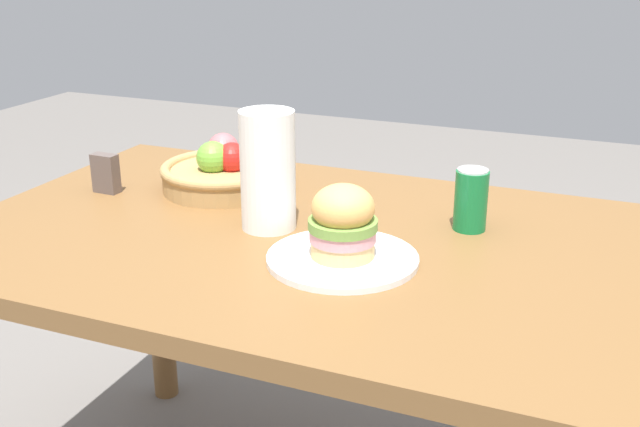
{
  "coord_description": "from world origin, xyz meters",
  "views": [
    {
      "loc": [
        0.57,
        -1.29,
        1.31
      ],
      "look_at": [
        0.05,
        -0.03,
        0.81
      ],
      "focal_mm": 43.0,
      "sensor_mm": 36.0,
      "label": 1
    }
  ],
  "objects_px": {
    "plate": "(342,259)",
    "sandwich": "(343,222)",
    "fruit_basket": "(223,172)",
    "napkin_holder": "(106,173)",
    "paper_towel_roll": "(268,171)",
    "soda_can": "(471,200)"
  },
  "relations": [
    {
      "from": "fruit_basket",
      "to": "plate",
      "type": "bearing_deg",
      "value": -35.39
    },
    {
      "from": "sandwich",
      "to": "soda_can",
      "type": "distance_m",
      "value": 0.31
    },
    {
      "from": "fruit_basket",
      "to": "napkin_holder",
      "type": "bearing_deg",
      "value": -152.04
    },
    {
      "from": "plate",
      "to": "sandwich",
      "type": "bearing_deg",
      "value": 180.0
    },
    {
      "from": "plate",
      "to": "paper_towel_roll",
      "type": "bearing_deg",
      "value": 152.16
    },
    {
      "from": "paper_towel_roll",
      "to": "napkin_holder",
      "type": "height_order",
      "value": "paper_towel_roll"
    },
    {
      "from": "fruit_basket",
      "to": "paper_towel_roll",
      "type": "distance_m",
      "value": 0.29
    },
    {
      "from": "napkin_holder",
      "to": "plate",
      "type": "bearing_deg",
      "value": -12.34
    },
    {
      "from": "sandwich",
      "to": "napkin_holder",
      "type": "distance_m",
      "value": 0.66
    },
    {
      "from": "paper_towel_roll",
      "to": "sandwich",
      "type": "bearing_deg",
      "value": -27.84
    },
    {
      "from": "plate",
      "to": "sandwich",
      "type": "xyz_separation_m",
      "value": [
        -0.0,
        0.0,
        0.07
      ]
    },
    {
      "from": "soda_can",
      "to": "fruit_basket",
      "type": "height_order",
      "value": "soda_can"
    },
    {
      "from": "plate",
      "to": "sandwich",
      "type": "relative_size",
      "value": 2.05
    },
    {
      "from": "soda_can",
      "to": "fruit_basket",
      "type": "xyz_separation_m",
      "value": [
        -0.58,
        0.04,
        -0.02
      ]
    },
    {
      "from": "fruit_basket",
      "to": "soda_can",
      "type": "bearing_deg",
      "value": -3.82
    },
    {
      "from": "fruit_basket",
      "to": "napkin_holder",
      "type": "height_order",
      "value": "fruit_basket"
    },
    {
      "from": "soda_can",
      "to": "fruit_basket",
      "type": "relative_size",
      "value": 0.43
    },
    {
      "from": "soda_can",
      "to": "napkin_holder",
      "type": "xyz_separation_m",
      "value": [
        -0.82,
        -0.09,
        -0.02
      ]
    },
    {
      "from": "plate",
      "to": "napkin_holder",
      "type": "height_order",
      "value": "napkin_holder"
    },
    {
      "from": "plate",
      "to": "napkin_holder",
      "type": "xyz_separation_m",
      "value": [
        -0.64,
        0.16,
        0.04
      ]
    },
    {
      "from": "plate",
      "to": "fruit_basket",
      "type": "bearing_deg",
      "value": 144.61
    },
    {
      "from": "plate",
      "to": "fruit_basket",
      "type": "height_order",
      "value": "fruit_basket"
    }
  ]
}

